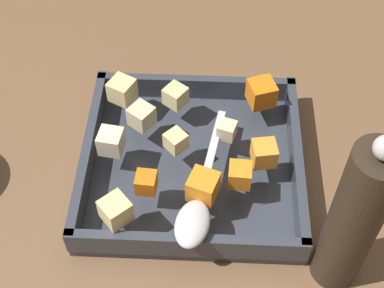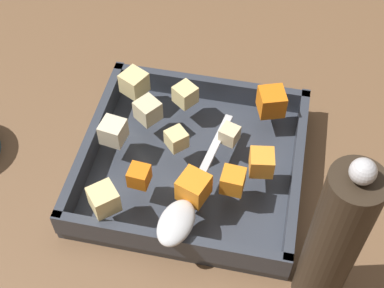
% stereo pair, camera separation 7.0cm
% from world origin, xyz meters
% --- Properties ---
extents(ground_plane, '(4.00, 4.00, 0.00)m').
position_xyz_m(ground_plane, '(0.00, 0.00, 0.00)').
color(ground_plane, brown).
extents(baking_dish, '(0.29, 0.27, 0.05)m').
position_xyz_m(baking_dish, '(0.01, 0.00, 0.02)').
color(baking_dish, '#333842').
rests_on(baking_dish, ground_plane).
extents(carrot_chunk_far_left, '(0.03, 0.03, 0.03)m').
position_xyz_m(carrot_chunk_far_left, '(-0.05, 0.05, 0.07)').
color(carrot_chunk_far_left, orange).
rests_on(carrot_chunk_far_left, baking_dish).
extents(carrot_chunk_mid_right, '(0.03, 0.03, 0.02)m').
position_xyz_m(carrot_chunk_mid_right, '(0.06, 0.07, 0.06)').
color(carrot_chunk_mid_right, orange).
rests_on(carrot_chunk_mid_right, baking_dish).
extents(carrot_chunk_corner_nw, '(0.04, 0.04, 0.03)m').
position_xyz_m(carrot_chunk_corner_nw, '(-0.01, 0.07, 0.07)').
color(carrot_chunk_corner_nw, orange).
rests_on(carrot_chunk_corner_nw, baking_dish).
extents(carrot_chunk_heap_side, '(0.04, 0.04, 0.03)m').
position_xyz_m(carrot_chunk_heap_side, '(-0.09, -0.09, 0.07)').
color(carrot_chunk_heap_side, orange).
rests_on(carrot_chunk_heap_side, baking_dish).
extents(carrot_chunk_mid_left, '(0.03, 0.03, 0.03)m').
position_xyz_m(carrot_chunk_mid_left, '(-0.09, 0.02, 0.07)').
color(carrot_chunk_mid_left, orange).
rests_on(carrot_chunk_mid_left, baking_dish).
extents(potato_chunk_under_handle, '(0.04, 0.04, 0.03)m').
position_xyz_m(potato_chunk_under_handle, '(0.03, -0.08, 0.06)').
color(potato_chunk_under_handle, '#E0CC89').
rests_on(potato_chunk_under_handle, baking_dish).
extents(potato_chunk_heap_top, '(0.03, 0.03, 0.02)m').
position_xyz_m(potato_chunk_heap_top, '(-0.04, -0.02, 0.06)').
color(potato_chunk_heap_top, beige).
rests_on(potato_chunk_heap_top, baking_dish).
extents(potato_chunk_corner_ne, '(0.04, 0.04, 0.03)m').
position_xyz_m(potato_chunk_corner_ne, '(0.07, -0.04, 0.07)').
color(potato_chunk_corner_ne, beige).
rests_on(potato_chunk_corner_ne, baking_dish).
extents(potato_chunk_corner_se, '(0.04, 0.04, 0.03)m').
position_xyz_m(potato_chunk_corner_se, '(0.11, -0.08, 0.07)').
color(potato_chunk_corner_se, '#E0CC89').
rests_on(potato_chunk_corner_se, baking_dish).
extents(potato_chunk_corner_sw, '(0.04, 0.04, 0.03)m').
position_xyz_m(potato_chunk_corner_sw, '(0.09, 0.11, 0.07)').
color(potato_chunk_corner_sw, '#E0CC89').
rests_on(potato_chunk_corner_sw, baking_dish).
extents(potato_chunk_near_spoon, '(0.03, 0.03, 0.02)m').
position_xyz_m(potato_chunk_near_spoon, '(0.03, 0.00, 0.06)').
color(potato_chunk_near_spoon, '#E0CC89').
rests_on(potato_chunk_near_spoon, baking_dish).
extents(parsnip_chunk_near_left, '(0.03, 0.03, 0.03)m').
position_xyz_m(parsnip_chunk_near_left, '(0.11, 0.01, 0.07)').
color(parsnip_chunk_near_left, beige).
rests_on(parsnip_chunk_near_left, baking_dish).
extents(serving_spoon, '(0.06, 0.22, 0.02)m').
position_xyz_m(serving_spoon, '(-0.00, 0.11, 0.06)').
color(serving_spoon, silver).
rests_on(serving_spoon, baking_dish).
extents(pepper_mill, '(0.05, 0.05, 0.25)m').
position_xyz_m(pepper_mill, '(-0.17, 0.14, 0.11)').
color(pepper_mill, '#2D2319').
rests_on(pepper_mill, ground_plane).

